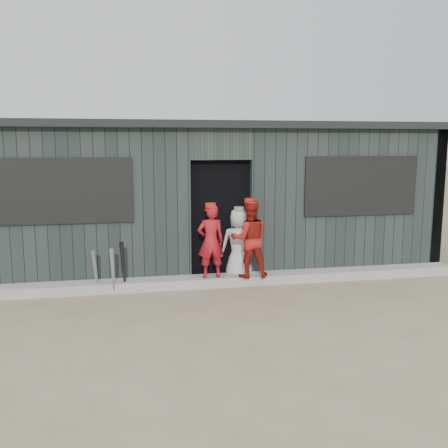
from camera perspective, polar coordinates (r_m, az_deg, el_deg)
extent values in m
plane|color=#776B52|center=(6.44, 3.13, -11.36)|extent=(80.00, 80.00, 0.00)
cube|color=gray|center=(8.11, -0.03, -6.45)|extent=(8.00, 0.36, 0.15)
cone|color=gray|center=(7.82, -14.46, -5.28)|extent=(0.12, 0.24, 0.69)
cone|color=gray|center=(7.69, -12.59, -5.30)|extent=(0.09, 0.18, 0.73)
cone|color=black|center=(7.78, -11.42, -4.81)|extent=(0.12, 0.27, 0.81)
imported|color=maroon|center=(7.86, -1.52, -2.00)|extent=(0.44, 0.31, 1.17)
imported|color=maroon|center=(7.90, 2.92, -1.70)|extent=(0.63, 0.51, 1.24)
imported|color=silver|center=(8.27, 1.70, -2.36)|extent=(0.64, 0.47, 1.21)
cube|color=black|center=(9.52, -1.96, 2.79)|extent=(7.60, 2.70, 2.20)
cube|color=#262D2B|center=(8.04, -16.37, 1.60)|extent=(3.50, 0.20, 2.50)
cube|color=#272E2C|center=(8.84, 14.10, 2.35)|extent=(3.50, 0.20, 2.50)
cube|color=#2B3330|center=(8.08, -0.41, 9.12)|extent=(1.00, 0.20, 0.50)
cube|color=#2A312E|center=(10.83, 18.89, 3.34)|extent=(0.20, 3.00, 2.50)
cube|color=#2C3431|center=(10.89, -3.13, 3.85)|extent=(8.00, 0.20, 2.50)
cube|color=black|center=(9.47, -2.01, 10.99)|extent=(8.30, 3.30, 0.12)
cube|color=black|center=(7.91, -17.63, 3.61)|extent=(2.00, 0.04, 1.00)
cube|color=black|center=(8.77, 15.40, 4.21)|extent=(2.00, 0.04, 1.00)
cube|color=black|center=(8.59, -2.58, 3.10)|extent=(0.22, 0.22, 0.86)
cube|color=black|center=(8.52, -0.47, 2.72)|extent=(0.23, 0.20, 0.88)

